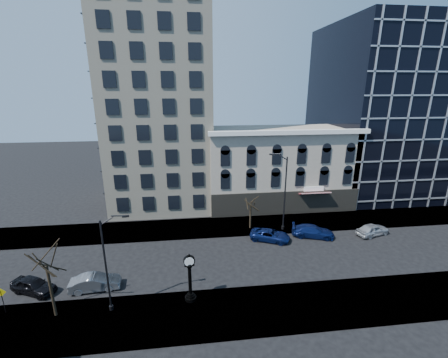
{
  "coord_description": "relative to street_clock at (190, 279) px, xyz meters",
  "views": [
    {
      "loc": [
        -1.89,
        -28.51,
        18.09
      ],
      "look_at": [
        2.0,
        4.0,
        8.0
      ],
      "focal_mm": 24.0,
      "sensor_mm": 36.0,
      "label": 1
    }
  ],
  "objects": [
    {
      "name": "cream_tower",
      "position": [
        -3.93,
        25.05,
        17.14
      ],
      "size": [
        15.9,
        15.4,
        42.5
      ],
      "color": "beige",
      "rests_on": "ground"
    },
    {
      "name": "warning_sign",
      "position": [
        -15.3,
        0.17,
        -0.42
      ],
      "size": [
        0.77,
        0.12,
        2.38
      ],
      "rotation": [
        0.0,
        0.0,
        0.1
      ],
      "color": "black",
      "rests_on": "sidewalk_near"
    },
    {
      "name": "car_near_a",
      "position": [
        -14.26,
        2.84,
        -1.45
      ],
      "size": [
        4.58,
        3.29,
        1.45
      ],
      "primitive_type": "imported",
      "rotation": [
        0.0,
        0.0,
        1.15
      ],
      "color": "black",
      "rests_on": "ground"
    },
    {
      "name": "sidewalk_far",
      "position": [
        2.19,
        14.17,
        -2.11
      ],
      "size": [
        160.0,
        6.0,
        0.12
      ],
      "primitive_type": "cube",
      "color": "gray",
      "rests_on": "ground"
    },
    {
      "name": "car_far_b",
      "position": [
        15.44,
        10.07,
        -1.42
      ],
      "size": [
        5.56,
        3.55,
        1.5
      ],
      "primitive_type": "imported",
      "rotation": [
        0.0,
        0.0,
        1.27
      ],
      "color": "#0C194C",
      "rests_on": "ground"
    },
    {
      "name": "bare_tree_near",
      "position": [
        -11.05,
        -0.6,
        3.58
      ],
      "size": [
        4.35,
        4.35,
        7.46
      ],
      "color": "black",
      "rests_on": "sidewalk_near"
    },
    {
      "name": "car_far_a",
      "position": [
        9.84,
        9.81,
        -1.5
      ],
      "size": [
        5.33,
        3.96,
        1.35
      ],
      "primitive_type": "imported",
      "rotation": [
        0.0,
        0.0,
        1.17
      ],
      "color": "#0C194C",
      "rests_on": "ground"
    },
    {
      "name": "victorian_row",
      "position": [
        14.19,
        22.06,
        3.82
      ],
      "size": [
        22.6,
        11.19,
        12.5
      ],
      "color": "#A89C8A",
      "rests_on": "ground"
    },
    {
      "name": "car_far_c",
      "position": [
        23.17,
        9.6,
        -1.43
      ],
      "size": [
        4.72,
        2.93,
        1.5
      ],
      "primitive_type": "imported",
      "rotation": [
        0.0,
        0.0,
        1.85
      ],
      "color": "#A5A8AD",
      "rests_on": "ground"
    },
    {
      "name": "glass_office",
      "position": [
        34.19,
        27.07,
        11.83
      ],
      "size": [
        20.0,
        20.15,
        28.0
      ],
      "color": "black",
      "rests_on": "ground"
    },
    {
      "name": "street_clock",
      "position": [
        0.0,
        0.0,
        0.0
      ],
      "size": [
        1.03,
        1.03,
        4.55
      ],
      "rotation": [
        0.0,
        0.0,
        0.13
      ],
      "color": "black",
      "rests_on": "sidewalk_near"
    },
    {
      "name": "bare_tree_far",
      "position": [
        8.06,
        13.25,
        1.81
      ],
      "size": [
        2.99,
        2.99,
        5.13
      ],
      "color": "black",
      "rests_on": "sidewalk_far"
    },
    {
      "name": "sidewalk_near",
      "position": [
        2.19,
        -1.83,
        -2.11
      ],
      "size": [
        160.0,
        6.0,
        0.12
      ],
      "primitive_type": "cube",
      "color": "gray",
      "rests_on": "ground"
    },
    {
      "name": "street_lamp_far",
      "position": [
        11.57,
        12.62,
        5.76
      ],
      "size": [
        2.51,
        1.34,
        10.35
      ],
      "rotation": [
        0.0,
        0.0,
        2.72
      ],
      "color": "black",
      "rests_on": "sidewalk_far"
    },
    {
      "name": "car_near_b",
      "position": [
        -8.78,
        2.61,
        -1.44
      ],
      "size": [
        4.61,
        1.96,
        1.48
      ],
      "primitive_type": "imported",
      "rotation": [
        0.0,
        0.0,
        1.66
      ],
      "color": "#595B60",
      "rests_on": "ground"
    },
    {
      "name": "street_lamp_near",
      "position": [
        -6.02,
        -0.4,
        4.51
      ],
      "size": [
        2.25,
        0.55,
        8.69
      ],
      "rotation": [
        0.0,
        0.0,
        0.13
      ],
      "color": "black",
      "rests_on": "sidewalk_near"
    },
    {
      "name": "ground",
      "position": [
        2.19,
        6.17,
        -2.17
      ],
      "size": [
        160.0,
        160.0,
        0.0
      ],
      "primitive_type": "plane",
      "color": "black",
      "rests_on": "ground"
    }
  ]
}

